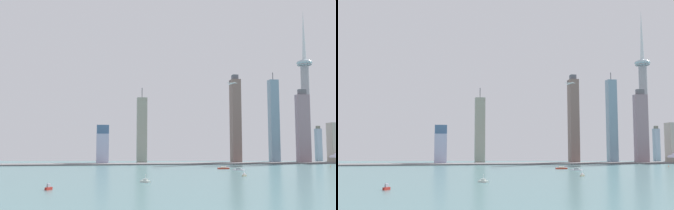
{
  "view_description": "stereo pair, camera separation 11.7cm",
  "coord_description": "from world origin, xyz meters",
  "views": [
    {
      "loc": [
        -180.21,
        -282.47,
        34.89
      ],
      "look_at": [
        -49.91,
        516.42,
        115.61
      ],
      "focal_mm": 44.45,
      "sensor_mm": 36.0,
      "label": 1
    },
    {
      "loc": [
        -180.1,
        -282.49,
        34.89
      ],
      "look_at": [
        -49.91,
        516.42,
        115.61
      ],
      "focal_mm": 44.45,
      "sensor_mm": 36.0,
      "label": 2
    }
  ],
  "objects": [
    {
      "name": "waterfront_pier",
      "position": [
        0.0,
        527.2,
        1.21
      ],
      "size": [
        804.43,
        57.38,
        2.42
      ],
      "primitive_type": "cube",
      "color": "slate",
      "rests_on": "ground"
    },
    {
      "name": "observation_tower",
      "position": [
        265.65,
        566.08,
        146.54
      ],
      "size": [
        33.99,
        33.99,
        340.3
      ],
      "color": "#979299",
      "rests_on": "ground"
    },
    {
      "name": "skyscraper_0",
      "position": [
        305.76,
        531.68,
        42.48
      ],
      "size": [
        14.6,
        24.43,
        84.96
      ],
      "color": "#A9A194",
      "rests_on": "ground"
    },
    {
      "name": "skyscraper_1",
      "position": [
        -175.27,
        554.58,
        29.82
      ],
      "size": [
        24.06,
        27.57,
        59.64
      ],
      "color": "#AAB0D1",
      "rests_on": "ground"
    },
    {
      "name": "skyscraper_2",
      "position": [
        -91.15,
        615.65,
        70.33
      ],
      "size": [
        21.29,
        19.2,
        162.3
      ],
      "color": "gray",
      "rests_on": "ground"
    },
    {
      "name": "skyscraper_3",
      "position": [
        100.23,
        554.64,
        89.76
      ],
      "size": [
        18.67,
        23.33,
        185.89
      ],
      "color": "#796059",
      "rests_on": "ground"
    },
    {
      "name": "skyscraper_4",
      "position": [
        184.09,
        551.8,
        88.46
      ],
      "size": [
        19.32,
        17.37,
        192.89
      ],
      "color": "#7190A6",
      "rests_on": "ground"
    },
    {
      "name": "skyscraper_5",
      "position": [
        332.5,
        637.94,
        39.73
      ],
      "size": [
        12.86,
        12.81,
        83.62
      ],
      "color": "#8498AC",
      "rests_on": "ground"
    },
    {
      "name": "skyscraper_6",
      "position": [
        -174.76,
        601.16,
        39.82
      ],
      "size": [
        25.22,
        19.21,
        79.64
      ],
      "color": "#436992",
      "rests_on": "ground"
    },
    {
      "name": "skyscraper_7",
      "position": [
        239.05,
        530.41,
        73.83
      ],
      "size": [
        27.0,
        15.1,
        154.83
      ],
      "color": "gray",
      "rests_on": "ground"
    },
    {
      "name": "boat_0",
      "position": [
        23.16,
        312.56,
        1.25
      ],
      "size": [
        15.58,
        17.31,
        10.08
      ],
      "rotation": [
        0.0,
        0.0,
        5.4
      ],
      "color": "white",
      "rests_on": "ground"
    },
    {
      "name": "boat_2",
      "position": [
        9.49,
        345.97,
        1.42
      ],
      "size": [
        18.4,
        7.15,
        3.89
      ],
      "rotation": [
        0.0,
        0.0,
        6.2
      ],
      "color": "red",
      "rests_on": "ground"
    },
    {
      "name": "boat_3",
      "position": [
        -13.67,
        186.14,
        1.43
      ],
      "size": [
        6.39,
        5.52,
        8.3
      ],
      "rotation": [
        0.0,
        0.0,
        0.64
      ],
      "color": "beige",
      "rests_on": "ground"
    },
    {
      "name": "boat_5",
      "position": [
        -220.4,
        66.26,
        1.91
      ],
      "size": [
        5.8,
        6.49,
        5.3
      ],
      "rotation": [
        0.0,
        0.0,
        0.9
      ],
      "color": "#AA251E",
      "rests_on": "ground"
    },
    {
      "name": "boat_6",
      "position": [
        -135.91,
        125.89,
        1.27
      ],
      "size": [
        9.67,
        11.99,
        7.92
      ],
      "rotation": [
        0.0,
        0.0,
        2.18
      ],
      "color": "white",
      "rests_on": "ground"
    },
    {
      "name": "channel_buoy_0",
      "position": [
        216.08,
        390.52,
        1.37
      ],
      "size": [
        1.14,
        1.14,
        2.74
      ],
      "primitive_type": "cone",
      "color": "#E54C19",
      "rests_on": "ground"
    },
    {
      "name": "airplane",
      "position": [
        68.53,
        477.12,
        155.73
      ],
      "size": [
        21.49,
        23.38,
        7.3
      ],
      "rotation": [
        0.0,
        0.0,
        4.89
      ],
      "color": "silver"
    }
  ]
}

